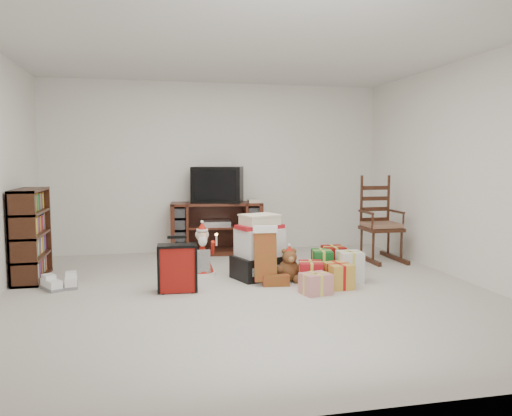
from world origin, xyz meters
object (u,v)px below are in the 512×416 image
at_px(red_suitcase, 177,268).
at_px(gift_cluster, 328,271).
at_px(mrs_claus_figurine, 202,255).
at_px(bookshelf, 31,236).
at_px(santa_figurine, 266,250).
at_px(rocking_chair, 379,230).
at_px(sneaker_pair, 61,283).
at_px(teddy_bear, 289,267).
at_px(crt_television, 218,185).
at_px(tv_stand, 217,228).
at_px(gift_pile, 260,251).

height_order(red_suitcase, gift_cluster, red_suitcase).
bearing_deg(mrs_claus_figurine, bookshelf, 173.94).
distance_m(santa_figurine, gift_cluster, 1.03).
xyz_separation_m(rocking_chair, mrs_claus_figurine, (-2.48, -0.43, -0.16)).
relative_size(red_suitcase, sneaker_pair, 1.38).
bearing_deg(gift_cluster, teddy_bear, 157.95).
xyz_separation_m(sneaker_pair, crt_television, (1.92, 1.66, 0.95)).
xyz_separation_m(teddy_bear, crt_television, (-0.55, 1.86, 0.85)).
xyz_separation_m(red_suitcase, santa_figurine, (1.17, 0.91, -0.02)).
height_order(tv_stand, santa_figurine, tv_stand).
bearing_deg(rocking_chair, teddy_bear, -149.24).
relative_size(gift_pile, crt_television, 0.89).
bearing_deg(tv_stand, crt_television, 54.61).
distance_m(mrs_claus_figurine, gift_cluster, 1.50).
relative_size(red_suitcase, santa_figurine, 0.97).
bearing_deg(bookshelf, mrs_claus_figurine, -6.06).
xyz_separation_m(gift_pile, gift_cluster, (0.70, -0.40, -0.18)).
bearing_deg(rocking_chair, red_suitcase, -158.58).
bearing_deg(santa_figurine, rocking_chair, 7.08).
xyz_separation_m(gift_pile, santa_figurine, (0.20, 0.49, -0.09)).
distance_m(rocking_chair, sneaker_pair, 4.10).
relative_size(gift_pile, gift_cluster, 0.66).
relative_size(tv_stand, rocking_chair, 1.12).
height_order(red_suitcase, sneaker_pair, red_suitcase).
relative_size(bookshelf, gift_pile, 1.43).
xyz_separation_m(tv_stand, gift_cluster, (0.98, -2.00, -0.24)).
bearing_deg(gift_cluster, gift_pile, 149.96).
distance_m(red_suitcase, crt_television, 2.29).
relative_size(bookshelf, sneaker_pair, 2.47).
height_order(rocking_chair, sneaker_pair, rocking_chair).
bearing_deg(mrs_claus_figurine, teddy_bear, -28.81).
height_order(rocking_chair, gift_cluster, rocking_chair).
relative_size(red_suitcase, gift_cluster, 0.53).
bearing_deg(gift_pile, bookshelf, 149.03).
bearing_deg(sneaker_pair, teddy_bear, -26.80).
xyz_separation_m(gift_pile, crt_television, (-0.26, 1.63, 0.69)).
relative_size(gift_pile, mrs_claus_figurine, 1.14).
bearing_deg(crt_television, rocking_chair, -7.36).
relative_size(teddy_bear, mrs_claus_figurine, 0.58).
xyz_separation_m(rocking_chair, crt_television, (-2.10, 0.93, 0.60)).
xyz_separation_m(bookshelf, gift_pile, (2.57, -0.48, -0.18)).
bearing_deg(red_suitcase, mrs_claus_figurine, 67.13).
bearing_deg(mrs_claus_figurine, crt_television, 74.62).
xyz_separation_m(gift_pile, sneaker_pair, (-2.18, -0.03, -0.26)).
distance_m(mrs_claus_figurine, crt_television, 1.60).
relative_size(red_suitcase, crt_television, 0.72).
bearing_deg(bookshelf, santa_figurine, 0.37).
relative_size(rocking_chair, crt_television, 1.47).
bearing_deg(mrs_claus_figurine, sneaker_pair, -169.05).
distance_m(bookshelf, sneaker_pair, 0.78).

